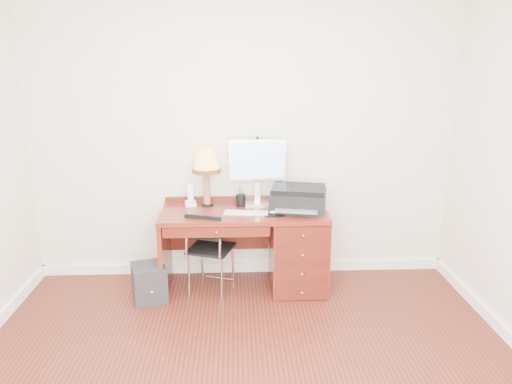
{
  "coord_description": "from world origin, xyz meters",
  "views": [
    {
      "loc": [
        -0.07,
        -2.92,
        2.1
      ],
      "look_at": [
        0.1,
        1.2,
        0.98
      ],
      "focal_mm": 35.0,
      "sensor_mm": 36.0,
      "label": 1
    }
  ],
  "objects_px": {
    "phone": "(190,200)",
    "monitor": "(258,163)",
    "leg_lamp": "(206,164)",
    "printer": "(298,198)",
    "chair": "(210,245)",
    "equipment_box": "(149,282)",
    "desk": "(279,245)"
  },
  "relations": [
    {
      "from": "phone",
      "to": "monitor",
      "type": "bearing_deg",
      "value": -5.48
    },
    {
      "from": "leg_lamp",
      "to": "printer",
      "type": "bearing_deg",
      "value": -11.41
    },
    {
      "from": "phone",
      "to": "chair",
      "type": "bearing_deg",
      "value": -68.26
    },
    {
      "from": "phone",
      "to": "equipment_box",
      "type": "distance_m",
      "value": 0.84
    },
    {
      "from": "chair",
      "to": "phone",
      "type": "bearing_deg",
      "value": 140.71
    },
    {
      "from": "printer",
      "to": "equipment_box",
      "type": "distance_m",
      "value": 1.53
    },
    {
      "from": "desk",
      "to": "printer",
      "type": "xyz_separation_m",
      "value": [
        0.17,
        0.0,
        0.44
      ]
    },
    {
      "from": "desk",
      "to": "monitor",
      "type": "xyz_separation_m",
      "value": [
        -0.19,
        0.23,
        0.72
      ]
    },
    {
      "from": "monitor",
      "to": "phone",
      "type": "height_order",
      "value": "monitor"
    },
    {
      "from": "leg_lamp",
      "to": "equipment_box",
      "type": "distance_m",
      "value": 1.18
    },
    {
      "from": "desk",
      "to": "printer",
      "type": "distance_m",
      "value": 0.48
    },
    {
      "from": "monitor",
      "to": "equipment_box",
      "type": "height_order",
      "value": "monitor"
    },
    {
      "from": "monitor",
      "to": "phone",
      "type": "distance_m",
      "value": 0.71
    },
    {
      "from": "desk",
      "to": "printer",
      "type": "bearing_deg",
      "value": 1.12
    },
    {
      "from": "chair",
      "to": "desk",
      "type": "bearing_deg",
      "value": 29.79
    },
    {
      "from": "leg_lamp",
      "to": "chair",
      "type": "height_order",
      "value": "leg_lamp"
    },
    {
      "from": "monitor",
      "to": "leg_lamp",
      "type": "bearing_deg",
      "value": -175.13
    },
    {
      "from": "monitor",
      "to": "chair",
      "type": "distance_m",
      "value": 0.87
    },
    {
      "from": "printer",
      "to": "leg_lamp",
      "type": "distance_m",
      "value": 0.9
    },
    {
      "from": "printer",
      "to": "chair",
      "type": "distance_m",
      "value": 0.9
    },
    {
      "from": "desk",
      "to": "chair",
      "type": "relative_size",
      "value": 1.92
    },
    {
      "from": "phone",
      "to": "chair",
      "type": "distance_m",
      "value": 0.49
    },
    {
      "from": "monitor",
      "to": "leg_lamp",
      "type": "height_order",
      "value": "monitor"
    },
    {
      "from": "phone",
      "to": "chair",
      "type": "height_order",
      "value": "phone"
    },
    {
      "from": "desk",
      "to": "monitor",
      "type": "relative_size",
      "value": 2.44
    },
    {
      "from": "desk",
      "to": "phone",
      "type": "height_order",
      "value": "phone"
    },
    {
      "from": "desk",
      "to": "printer",
      "type": "relative_size",
      "value": 2.7
    },
    {
      "from": "leg_lamp",
      "to": "phone",
      "type": "bearing_deg",
      "value": -178.66
    },
    {
      "from": "printer",
      "to": "desk",
      "type": "bearing_deg",
      "value": -166.97
    },
    {
      "from": "printer",
      "to": "monitor",
      "type": "bearing_deg",
      "value": 160.0
    },
    {
      "from": "leg_lamp",
      "to": "phone",
      "type": "distance_m",
      "value": 0.37
    },
    {
      "from": "monitor",
      "to": "equipment_box",
      "type": "xyz_separation_m",
      "value": [
        -0.98,
        -0.46,
        -0.97
      ]
    }
  ]
}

